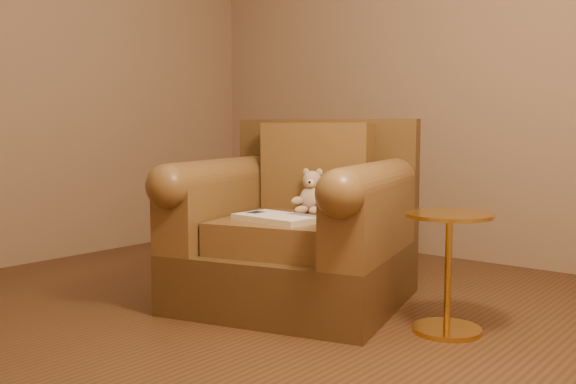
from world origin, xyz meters
The scene contains 5 objects.
floor centered at (0.00, 0.00, 0.00)m, with size 4.00×4.00×0.00m, color #54341C.
armchair centered at (0.07, 0.37, 0.39)m, with size 1.35×1.31×1.00m.
teddy_bear centered at (0.08, 0.47, 0.57)m, with size 0.19×0.21×0.25m.
guidebook centered at (0.14, 0.11, 0.49)m, with size 0.43×0.27×0.03m.
side_table centered at (0.95, 0.37, 0.30)m, with size 0.40×0.40×0.56m.
Camera 1 is at (2.21, -2.35, 0.95)m, focal length 40.00 mm.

